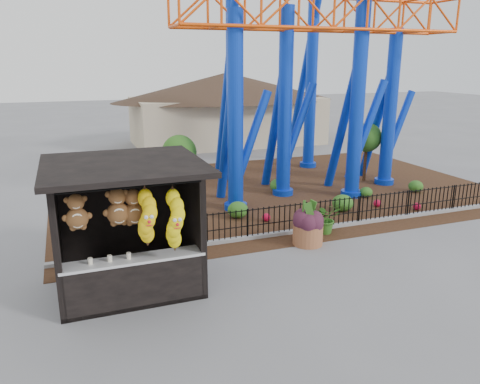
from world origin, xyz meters
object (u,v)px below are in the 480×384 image
object	(u,v)px
roller_coaster	(301,31)
potted_plant	(326,218)
prize_booth	(128,230)
terracotta_planter	(308,234)

from	to	relation	value
roller_coaster	potted_plant	xyz separation A→B (m)	(-1.77, -5.53, -5.94)
roller_coaster	potted_plant	bearing A→B (deg)	-107.76
prize_booth	potted_plant	size ratio (longest dim) A/B	3.51
prize_booth	terracotta_planter	bearing A→B (deg)	12.12
terracotta_planter	roller_coaster	bearing A→B (deg)	65.89
roller_coaster	terracotta_planter	size ratio (longest dim) A/B	12.27
roller_coaster	terracotta_planter	distance (m)	9.14
prize_booth	terracotta_planter	world-z (taller)	prize_booth
prize_booth	terracotta_planter	distance (m)	5.61
terracotta_planter	potted_plant	size ratio (longest dim) A/B	0.90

